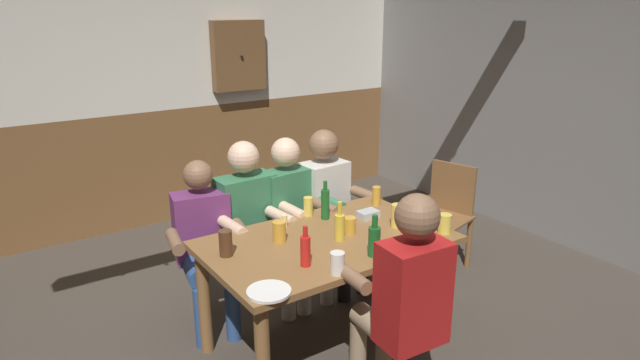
# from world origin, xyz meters

# --- Properties ---
(ground_plane) EXTENTS (6.53, 6.53, 0.00)m
(ground_plane) POSITION_xyz_m (0.00, 0.00, 0.00)
(ground_plane) COLOR #423A33
(back_wall_upper) EXTENTS (5.44, 0.12, 1.47)m
(back_wall_upper) POSITION_xyz_m (0.00, 2.78, 1.88)
(back_wall_upper) COLOR silver
(back_wall_wainscot) EXTENTS (5.44, 0.12, 1.15)m
(back_wall_wainscot) POSITION_xyz_m (0.00, 2.78, 0.58)
(back_wall_wainscot) COLOR brown
(back_wall_wainscot) RESTS_ON ground_plane
(side_wall_concrete) EXTENTS (0.12, 5.43, 2.62)m
(side_wall_concrete) POSITION_xyz_m (2.78, 0.00, 1.31)
(side_wall_concrete) COLOR gray
(side_wall_concrete) RESTS_ON ground_plane
(dining_table) EXTENTS (1.50, 0.93, 0.76)m
(dining_table) POSITION_xyz_m (0.00, 0.01, 0.65)
(dining_table) COLOR brown
(dining_table) RESTS_ON ground_plane
(person_0) EXTENTS (0.55, 0.55, 1.16)m
(person_0) POSITION_xyz_m (-0.52, 0.69, 0.64)
(person_0) COLOR #6B2D66
(person_0) RESTS_ON ground_plane
(person_1) EXTENTS (0.57, 0.53, 1.25)m
(person_1) POSITION_xyz_m (-0.17, 0.70, 0.69)
(person_1) COLOR #33724C
(person_1) RESTS_ON ground_plane
(person_2) EXTENTS (0.55, 0.52, 1.23)m
(person_2) POSITION_xyz_m (0.18, 0.70, 0.67)
(person_2) COLOR #33724C
(person_2) RESTS_ON ground_plane
(person_3) EXTENTS (0.52, 0.55, 1.24)m
(person_3) POSITION_xyz_m (0.51, 0.70, 0.69)
(person_3) COLOR silver
(person_3) RESTS_ON ground_plane
(person_4) EXTENTS (0.50, 0.54, 1.27)m
(person_4) POSITION_xyz_m (0.00, -0.68, 0.70)
(person_4) COLOR #AD1919
(person_4) RESTS_ON ground_plane
(chair_empty_near_right) EXTENTS (0.54, 0.54, 0.88)m
(chair_empty_near_right) POSITION_xyz_m (1.49, 0.41, 0.48)
(chair_empty_near_right) COLOR brown
(chair_empty_near_right) RESTS_ON ground_plane
(table_candle) EXTENTS (0.04, 0.04, 0.08)m
(table_candle) POSITION_xyz_m (-0.11, 0.32, 0.80)
(table_candle) COLOR #F9E08C
(table_candle) RESTS_ON dining_table
(condiment_caddy) EXTENTS (0.14, 0.10, 0.05)m
(condiment_caddy) POSITION_xyz_m (0.43, 0.14, 0.78)
(condiment_caddy) COLOR #B2B7BC
(condiment_caddy) RESTS_ON dining_table
(plate_0) EXTENTS (0.23, 0.23, 0.01)m
(plate_0) POSITION_xyz_m (-0.62, -0.37, 0.77)
(plate_0) COLOR white
(plate_0) RESTS_ON dining_table
(bottle_0) EXTENTS (0.07, 0.07, 0.25)m
(bottle_0) POSITION_xyz_m (0.09, -0.33, 0.86)
(bottle_0) COLOR #195923
(bottle_0) RESTS_ON dining_table
(bottle_1) EXTENTS (0.06, 0.06, 0.27)m
(bottle_1) POSITION_xyz_m (0.18, 0.29, 0.87)
(bottle_1) COLOR #195923
(bottle_1) RESTS_ON dining_table
(bottle_2) EXTENTS (0.06, 0.06, 0.25)m
(bottle_2) POSITION_xyz_m (0.06, -0.05, 0.85)
(bottle_2) COLOR gold
(bottle_2) RESTS_ON dining_table
(bottle_3) EXTENTS (0.06, 0.06, 0.24)m
(bottle_3) POSITION_xyz_m (-0.30, -0.22, 0.86)
(bottle_3) COLOR red
(bottle_3) RESTS_ON dining_table
(pint_glass_0) EXTENTS (0.08, 0.08, 0.12)m
(pint_glass_0) POSITION_xyz_m (0.67, -0.33, 0.82)
(pint_glass_0) COLOR #E5C64C
(pint_glass_0) RESTS_ON dining_table
(pint_glass_1) EXTENTS (0.08, 0.08, 0.15)m
(pint_glass_1) POSITION_xyz_m (-0.61, 0.15, 0.84)
(pint_glass_1) COLOR #4C2D19
(pint_glass_1) RESTS_ON dining_table
(pint_glass_2) EXTENTS (0.06, 0.06, 0.14)m
(pint_glass_2) POSITION_xyz_m (0.64, 0.30, 0.83)
(pint_glass_2) COLOR gold
(pint_glass_2) RESTS_ON dining_table
(pint_glass_3) EXTENTS (0.08, 0.08, 0.15)m
(pint_glass_3) POSITION_xyz_m (0.49, -0.08, 0.84)
(pint_glass_3) COLOR #E5C64C
(pint_glass_3) RESTS_ON dining_table
(pint_glass_4) EXTENTS (0.08, 0.08, 0.13)m
(pint_glass_4) POSITION_xyz_m (-0.26, 0.14, 0.82)
(pint_glass_4) COLOR gold
(pint_glass_4) RESTS_ON dining_table
(pint_glass_5) EXTENTS (0.06, 0.06, 0.13)m
(pint_glass_5) POSITION_xyz_m (0.12, 0.41, 0.82)
(pint_glass_5) COLOR #E5C64C
(pint_glass_5) RESTS_ON dining_table
(pint_glass_6) EXTENTS (0.08, 0.08, 0.11)m
(pint_glass_6) POSITION_xyz_m (0.17, 0.00, 0.81)
(pint_glass_6) COLOR gold
(pint_glass_6) RESTS_ON dining_table
(pint_glass_7) EXTENTS (0.08, 0.08, 0.12)m
(pint_glass_7) POSITION_xyz_m (-0.21, -0.39, 0.82)
(pint_glass_7) COLOR white
(pint_glass_7) RESTS_ON dining_table
(wall_dart_cabinet) EXTENTS (0.56, 0.15, 0.70)m
(wall_dart_cabinet) POSITION_xyz_m (0.74, 2.65, 1.64)
(wall_dart_cabinet) COLOR brown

